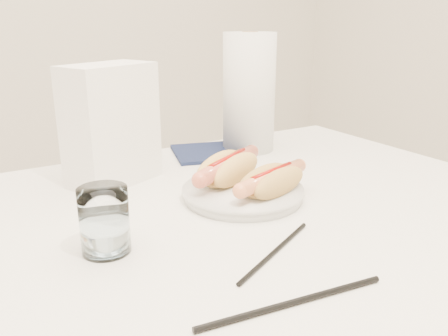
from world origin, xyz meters
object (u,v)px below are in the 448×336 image
hotdog_right (272,181)px  water_glass (104,220)px  hotdog_left (228,169)px  napkin_box (111,125)px  plate (243,194)px  table (199,253)px  paper_towel_roll (249,93)px

hotdog_right → water_glass: water_glass is taller
hotdog_left → hotdog_right: (0.03, -0.09, -0.00)m
water_glass → napkin_box: 0.29m
plate → hotdog_left: size_ratio=1.13×
table → hotdog_left: hotdog_left is taller
table → plate: bearing=17.3°
table → paper_towel_roll: size_ratio=4.49×
hotdog_left → hotdog_right: bearing=-99.5°
hotdog_left → napkin_box: size_ratio=0.81×
water_glass → napkin_box: bearing=69.2°
hotdog_right → napkin_box: napkin_box is taller
plate → hotdog_left: 0.06m
hotdog_left → napkin_box: napkin_box is taller
hotdog_right → napkin_box: (-0.19, 0.24, 0.07)m
plate → hotdog_right: 0.06m
table → water_glass: size_ratio=13.30×
hotdog_left → water_glass: 0.28m
water_glass → napkin_box: size_ratio=0.41×
hotdog_left → paper_towel_roll: (0.19, 0.21, 0.09)m
water_glass → hotdog_left: bearing=23.3°
water_glass → napkin_box: napkin_box is taller
hotdog_left → paper_towel_roll: paper_towel_roll is taller
table → water_glass: water_glass is taller
table → plate: 0.13m
hotdog_left → hotdog_right: size_ratio=1.06×
water_glass → plate: bearing=13.7°
plate → hotdog_right: (0.03, -0.04, 0.03)m
table → napkin_box: bearing=103.0°
water_glass → paper_towel_roll: paper_towel_roll is taller
hotdog_right → water_glass: size_ratio=1.85×
plate → napkin_box: (-0.16, 0.20, 0.10)m
hotdog_left → paper_towel_roll: bearing=19.0°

